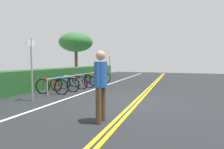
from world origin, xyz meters
TOP-DOWN VIEW (x-y plane):
  - ground_plane at (0.00, 0.00)m, footprint 36.60×13.33m
  - centre_line_yellow_inner at (0.00, -0.08)m, footprint 32.94×0.10m
  - centre_line_yellow_outer at (0.00, 0.08)m, footprint 32.94×0.10m
  - bike_lane_stripe_white at (0.00, 2.76)m, footprint 32.94×0.12m
  - bike_rack at (2.81, 3.84)m, footprint 5.97×0.05m
  - bicycle_0 at (0.34, 3.98)m, footprint 0.46×1.69m
  - bicycle_1 at (1.21, 3.90)m, footprint 0.46×1.71m
  - bicycle_2 at (2.02, 3.92)m, footprint 0.46×1.73m
  - bicycle_3 at (2.76, 3.78)m, footprint 0.46×1.75m
  - bicycle_4 at (3.57, 3.94)m, footprint 0.59×1.68m
  - bicycle_5 at (4.41, 3.81)m, footprint 0.69×1.66m
  - bicycle_6 at (5.19, 3.82)m, footprint 0.67×1.72m
  - pedestrian at (-2.45, 0.38)m, footprint 0.49×0.32m
  - sign_post_near at (-1.10, 3.76)m, footprint 0.36×0.06m
  - sign_post_far at (6.84, 3.55)m, footprint 0.36×0.08m
  - hedge_backdrop at (4.31, 5.86)m, footprint 14.92×1.28m
  - tree_mid at (9.14, 7.90)m, footprint 3.26×3.26m

SIDE VIEW (x-z plane):
  - ground_plane at x=0.00m, z-range -0.05..0.00m
  - centre_line_yellow_inner at x=0.00m, z-range 0.00..0.00m
  - centre_line_yellow_outer at x=0.00m, z-range 0.00..0.00m
  - bike_lane_stripe_white at x=0.00m, z-range 0.00..0.00m
  - bicycle_4 at x=3.57m, z-range -0.02..0.66m
  - bicycle_5 at x=4.41m, z-range -0.02..0.68m
  - bicycle_2 at x=2.02m, z-range -0.02..0.73m
  - bicycle_3 at x=2.76m, z-range -0.02..0.73m
  - bicycle_0 at x=0.34m, z-range -0.02..0.73m
  - bicycle_1 at x=1.21m, z-range -0.02..0.73m
  - bicycle_6 at x=5.19m, z-range -0.02..0.73m
  - hedge_backdrop at x=4.31m, z-range 0.00..1.05m
  - bike_rack at x=2.81m, z-range 0.19..0.95m
  - pedestrian at x=-2.45m, z-range 0.14..1.90m
  - sign_post_far at x=6.84m, z-range 0.23..2.42m
  - sign_post_near at x=-1.10m, z-range 0.23..2.59m
  - tree_mid at x=9.14m, z-range 1.19..5.47m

